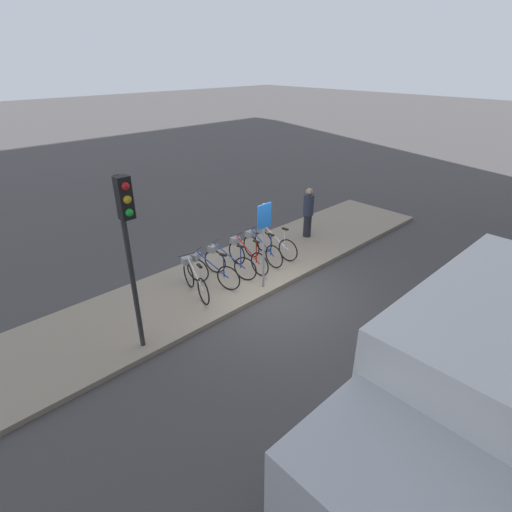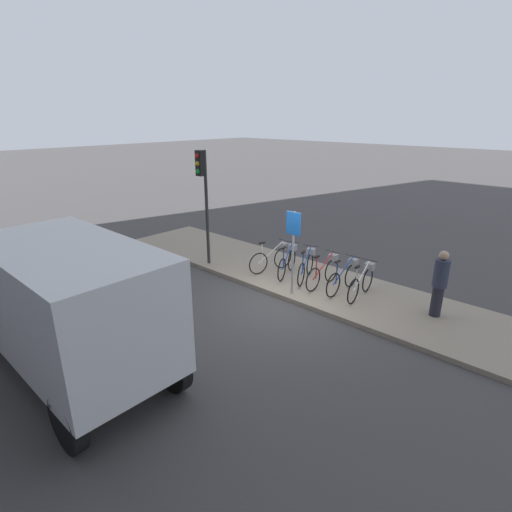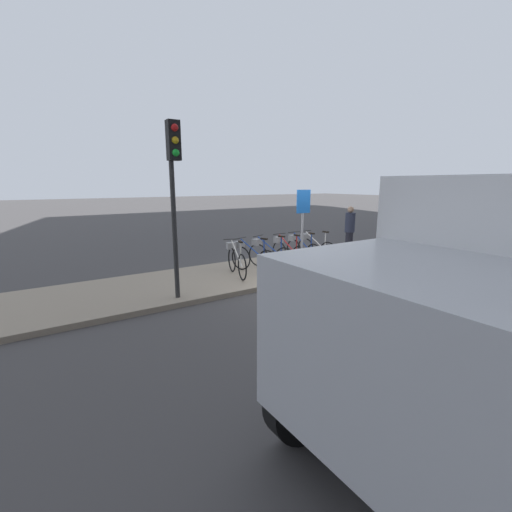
{
  "view_description": "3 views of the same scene",
  "coord_description": "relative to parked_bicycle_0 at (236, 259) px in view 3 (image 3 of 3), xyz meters",
  "views": [
    {
      "loc": [
        -6.3,
        -6.05,
        5.49
      ],
      "look_at": [
        -0.07,
        0.49,
        0.97
      ],
      "focal_mm": 28.0,
      "sensor_mm": 36.0,
      "label": 1
    },
    {
      "loc": [
        5.99,
        -7.69,
        4.69
      ],
      "look_at": [
        -1.34,
        0.33,
        0.86
      ],
      "focal_mm": 28.0,
      "sensor_mm": 36.0,
      "label": 2
    },
    {
      "loc": [
        -5.93,
        -6.49,
        2.53
      ],
      "look_at": [
        -1.03,
        0.94,
        0.65
      ],
      "focal_mm": 24.0,
      "sensor_mm": 36.0,
      "label": 3
    }
  ],
  "objects": [
    {
      "name": "traffic_light",
      "position": [
        -1.99,
        -1.02,
        2.15
      ],
      "size": [
        0.24,
        0.4,
        3.61
      ],
      "color": "#2D2D2D",
      "rests_on": "sidewalk"
    },
    {
      "name": "parked_bicycle_5",
      "position": [
        2.96,
        0.14,
        0.0
      ],
      "size": [
        0.46,
        1.61,
        0.99
      ],
      "color": "black",
      "rests_on": "sidewalk"
    },
    {
      "name": "parked_bicycle_3",
      "position": [
        1.82,
        0.09,
        0.0
      ],
      "size": [
        0.46,
        1.62,
        0.99
      ],
      "color": "black",
      "rests_on": "sidewalk"
    },
    {
      "name": "sidewalk",
      "position": [
        1.46,
        0.15,
        -0.5
      ],
      "size": [
        15.15,
        2.82,
        0.12
      ],
      "color": "gray",
      "rests_on": "ground_plane"
    },
    {
      "name": "ground_plane",
      "position": [
        1.46,
        -1.27,
        -0.56
      ],
      "size": [
        120.0,
        120.0,
        0.0
      ],
      "primitive_type": "plane",
      "color": "#423F3F"
    },
    {
      "name": "pedestrian",
      "position": [
        4.81,
        0.36,
        0.42
      ],
      "size": [
        0.34,
        0.34,
        1.65
      ],
      "color": "#23232D",
      "rests_on": "sidewalk"
    },
    {
      "name": "sign_post",
      "position": [
        1.47,
        -0.98,
        1.1
      ],
      "size": [
        0.44,
        0.07,
        2.26
      ],
      "color": "#99999E",
      "rests_on": "sidewalk"
    },
    {
      "name": "parked_bicycle_4",
      "position": [
        2.43,
        0.14,
        0.0
      ],
      "size": [
        0.46,
        1.62,
        0.99
      ],
      "color": "black",
      "rests_on": "sidewalk"
    },
    {
      "name": "parked_bicycle_0",
      "position": [
        0.0,
        0.0,
        0.0
      ],
      "size": [
        0.54,
        1.58,
        0.99
      ],
      "color": "black",
      "rests_on": "sidewalk"
    },
    {
      "name": "parked_bicycle_1",
      "position": [
        0.53,
        0.06,
        0.0
      ],
      "size": [
        0.66,
        1.54,
        0.99
      ],
      "color": "black",
      "rests_on": "sidewalk"
    },
    {
      "name": "parked_bicycle_2",
      "position": [
        1.17,
        0.13,
        0.0
      ],
      "size": [
        0.67,
        1.53,
        0.99
      ],
      "color": "black",
      "rests_on": "sidewalk"
    }
  ]
}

